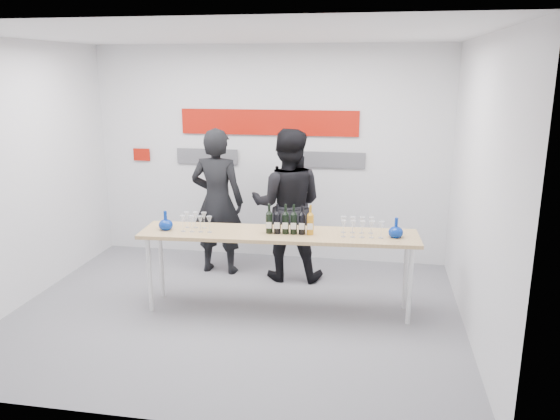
{
  "coord_description": "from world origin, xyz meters",
  "views": [
    {
      "loc": [
        1.48,
        -5.5,
        2.67
      ],
      "look_at": [
        0.46,
        0.28,
        1.15
      ],
      "focal_mm": 35.0,
      "sensor_mm": 36.0,
      "label": 1
    }
  ],
  "objects_px": {
    "tasting_table": "(278,238)",
    "presenter_left": "(217,202)",
    "presenter_right": "(287,205)",
    "mic_stand": "(277,243)"
  },
  "relations": [
    {
      "from": "tasting_table",
      "to": "presenter_left",
      "type": "bearing_deg",
      "value": 129.93
    },
    {
      "from": "tasting_table",
      "to": "mic_stand",
      "type": "relative_size",
      "value": 2.09
    },
    {
      "from": "presenter_left",
      "to": "mic_stand",
      "type": "bearing_deg",
      "value": -177.27
    },
    {
      "from": "presenter_right",
      "to": "presenter_left",
      "type": "bearing_deg",
      "value": -5.96
    },
    {
      "from": "tasting_table",
      "to": "presenter_right",
      "type": "bearing_deg",
      "value": 90.09
    },
    {
      "from": "presenter_left",
      "to": "presenter_right",
      "type": "bearing_deg",
      "value": 179.81
    },
    {
      "from": "presenter_left",
      "to": "mic_stand",
      "type": "distance_m",
      "value": 0.96
    },
    {
      "from": "tasting_table",
      "to": "presenter_right",
      "type": "relative_size",
      "value": 1.58
    },
    {
      "from": "presenter_left",
      "to": "presenter_right",
      "type": "distance_m",
      "value": 0.95
    },
    {
      "from": "tasting_table",
      "to": "presenter_left",
      "type": "relative_size",
      "value": 1.59
    }
  ]
}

